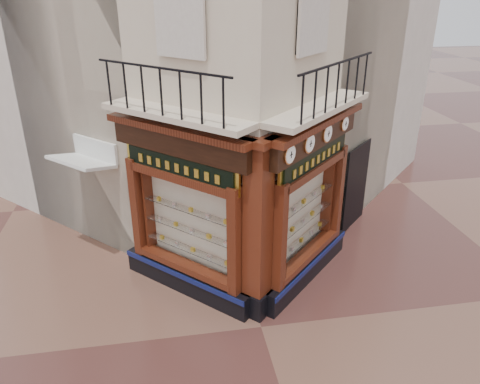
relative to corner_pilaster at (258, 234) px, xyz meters
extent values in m
plane|color=#452520|center=(0.00, -0.50, -1.95)|extent=(80.00, 80.00, 0.00)
cube|color=beige|center=(0.00, 5.66, 4.05)|extent=(11.31, 11.31, 12.00)
cube|color=beige|center=(-2.47, 8.13, 3.55)|extent=(11.31, 11.31, 11.00)
cube|color=beige|center=(2.47, 8.13, 3.55)|extent=(11.31, 11.31, 11.00)
cube|color=black|center=(-1.44, 1.04, -1.67)|extent=(2.72, 2.72, 0.55)
cube|color=#0D1445|center=(-1.57, 0.91, -1.46)|extent=(2.50, 2.50, 0.12)
cube|color=#3D160B|center=(-0.45, 0.05, -0.17)|extent=(0.37, 0.37, 2.45)
cube|color=#3D160B|center=(-2.43, 2.03, -0.17)|extent=(0.37, 0.37, 2.45)
cube|color=beige|center=(-1.20, 1.27, -0.20)|extent=(1.80, 1.80, 2.10)
cube|color=black|center=(-1.42, 1.05, 1.65)|extent=(2.69, 2.69, 0.50)
cube|color=#3D160B|center=(-1.47, 1.00, 1.96)|extent=(2.86, 2.86, 0.14)
cube|color=black|center=(1.44, 1.04, -1.67)|extent=(2.72, 2.72, 0.55)
cube|color=#0D1445|center=(1.57, 0.91, -1.46)|extent=(2.50, 2.50, 0.12)
cube|color=#3D160B|center=(0.45, 0.05, -0.17)|extent=(0.37, 0.37, 2.45)
cube|color=#3D160B|center=(2.43, 2.03, -0.17)|extent=(0.37, 0.37, 2.45)
cube|color=beige|center=(1.20, 1.27, -0.20)|extent=(1.80, 1.80, 2.10)
cube|color=black|center=(1.42, 1.05, 1.65)|extent=(2.69, 2.69, 0.50)
cube|color=#3D160B|center=(1.47, 1.00, 1.96)|extent=(2.86, 2.86, 0.14)
cube|color=black|center=(0.00, 0.00, -1.67)|extent=(0.78, 0.78, 0.55)
cube|color=#3D160B|center=(0.00, 0.00, 0.25)|extent=(0.64, 0.64, 3.50)
cube|color=#3D160B|center=(0.00, 0.00, 1.96)|extent=(0.85, 0.85, 0.14)
cube|color=beige|center=(-1.48, 0.99, 2.25)|extent=(2.97, 2.97, 0.12)
cube|color=black|center=(-1.72, 0.76, 3.20)|extent=(2.36, 2.36, 0.04)
cube|color=beige|center=(1.48, 0.99, 2.25)|extent=(2.97, 2.97, 0.12)
cube|color=black|center=(1.72, 0.76, 3.20)|extent=(2.36, 2.36, 0.04)
cylinder|color=#C77E42|center=(0.58, -0.02, 1.67)|extent=(0.31, 0.31, 0.39)
cylinder|color=white|center=(0.60, -0.04, 1.67)|extent=(0.25, 0.25, 0.34)
cube|color=black|center=(0.61, -0.05, 1.67)|extent=(0.02, 0.02, 0.13)
cube|color=black|center=(0.61, -0.05, 1.67)|extent=(0.08, 0.08, 0.01)
cylinder|color=#C77E42|center=(1.14, 0.54, 1.67)|extent=(0.33, 0.33, 0.41)
cylinder|color=white|center=(1.16, 0.52, 1.67)|extent=(0.26, 0.26, 0.35)
cube|color=black|center=(1.17, 0.51, 1.67)|extent=(0.02, 0.02, 0.14)
cube|color=black|center=(1.17, 0.51, 1.67)|extent=(0.08, 0.08, 0.01)
cylinder|color=#C77E42|center=(1.72, 1.12, 1.67)|extent=(0.32, 0.32, 0.41)
cylinder|color=white|center=(1.74, 1.10, 1.67)|extent=(0.26, 0.26, 0.35)
cube|color=black|center=(1.75, 1.09, 1.67)|extent=(0.02, 0.02, 0.14)
cube|color=black|center=(1.75, 1.09, 1.67)|extent=(0.08, 0.08, 0.01)
cylinder|color=#C77E42|center=(2.35, 1.76, 1.67)|extent=(0.28, 0.28, 0.35)
cylinder|color=white|center=(2.37, 1.74, 1.67)|extent=(0.23, 0.23, 0.30)
cube|color=black|center=(2.38, 1.73, 1.67)|extent=(0.02, 0.02, 0.12)
cube|color=black|center=(2.38, 1.73, 1.67)|extent=(0.07, 0.07, 0.01)
cube|color=gold|center=(-1.45, 1.03, 1.15)|extent=(2.19, 2.19, 0.59)
cube|color=black|center=(-1.48, 1.00, 1.15)|extent=(2.04, 2.04, 0.44)
cube|color=gold|center=(1.45, 1.03, 1.15)|extent=(2.17, 2.17, 0.58)
cube|color=black|center=(1.48, 1.00, 1.15)|extent=(2.02, 2.02, 0.44)
camera|label=1|loc=(-1.74, -8.01, 4.68)|focal=35.00mm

